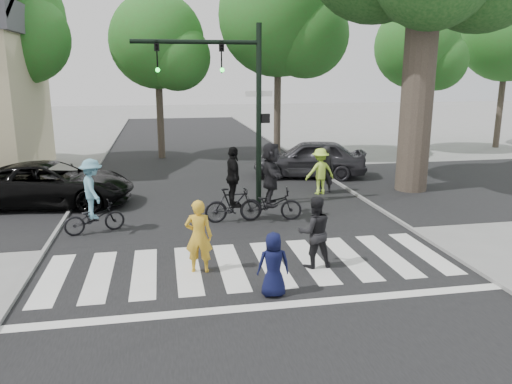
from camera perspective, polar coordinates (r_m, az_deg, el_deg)
ground at (r=11.16m, az=0.35°, el=-10.23°), size 120.00×120.00×0.00m
road_stem at (r=15.79m, az=-3.14°, el=-2.96°), size 10.00×70.00×0.01m
road_cross at (r=18.67m, az=-4.37°, el=-0.37°), size 70.00×10.00×0.01m
curb_left at (r=15.96m, az=-21.45°, el=-3.57°), size 0.10×70.00×0.10m
curb_right at (r=17.16m, az=13.82°, el=-1.84°), size 0.10×70.00×0.10m
crosswalk at (r=11.75m, az=-0.27°, el=-8.91°), size 10.00×3.85×0.01m
traffic_signal at (r=16.38m, az=-2.64°, el=11.49°), size 4.45×0.29×6.00m
bg_tree_1 at (r=26.45m, az=-26.70°, el=16.91°), size 6.09×5.80×9.80m
bg_tree_2 at (r=26.66m, az=-10.70°, el=16.15°), size 5.04×4.80×8.40m
bg_tree_3 at (r=26.16m, az=3.37°, el=18.96°), size 6.30×6.00×10.20m
bg_tree_4 at (r=29.76m, az=18.43°, el=15.14°), size 4.83×4.60×8.15m
pedestrian_woman at (r=11.46m, az=-6.57°, el=-5.06°), size 0.69×0.52×1.72m
pedestrian_child at (r=10.26m, az=2.00°, el=-8.30°), size 0.69×0.47×1.36m
pedestrian_adult at (r=11.76m, az=6.69°, el=-4.57°), size 0.84×0.66×1.72m
cyclist_left at (r=14.84m, az=-18.11°, el=-1.02°), size 1.79×1.25×2.15m
cyclist_mid at (r=15.15m, az=-2.60°, el=0.05°), size 1.80×1.10×2.33m
cyclist_right at (r=15.30m, az=1.71°, el=0.68°), size 1.99×1.85×2.43m
car_suv at (r=18.42m, az=-22.34°, el=0.84°), size 5.75×3.23×1.52m
car_grey at (r=21.83m, az=6.12°, el=3.84°), size 5.16×3.04×1.65m
bystander_hivis at (r=18.79m, az=7.34°, el=2.35°), size 1.19×0.78×1.74m
bystander_dark at (r=19.08m, az=7.93°, el=2.59°), size 0.74×0.57×1.79m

